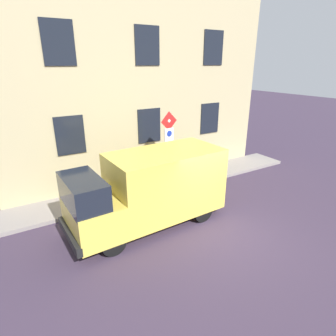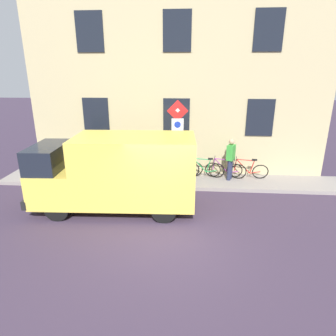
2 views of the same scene
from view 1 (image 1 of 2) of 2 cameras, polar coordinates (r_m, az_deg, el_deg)
name	(u,v)px [view 1 (image 1 of 2)]	position (r m, az deg, el deg)	size (l,w,h in m)	color
ground_plane	(221,231)	(9.65, 10.77, -12.51)	(80.00, 80.00, 0.00)	#3C2F42
sidewalk_slab	(159,185)	(12.63, -1.84, -3.41)	(1.72, 14.46, 0.14)	gray
building_facade	(145,91)	(12.64, -4.83, 15.47)	(0.75, 12.46, 8.17)	tan
sign_post_stacked	(169,140)	(11.41, 0.14, 5.79)	(0.17, 0.56, 3.19)	#474C47
delivery_van	(150,188)	(9.30, -3.63, -4.09)	(2.22, 5.41, 2.50)	#EACC4E
bicycle_red	(207,162)	(14.28, 8.07, 1.22)	(0.46, 1.72, 0.89)	black
bicycle_purple	(193,165)	(13.76, 5.15, 0.58)	(0.49, 1.71, 0.89)	black
bicycle_green	(178,169)	(13.28, 2.02, -0.10)	(0.46, 1.71, 0.89)	black
bicycle_blue	(162,172)	(12.84, -1.34, -0.84)	(0.46, 1.72, 0.89)	black
pedestrian	(198,155)	(13.56, 6.13, 2.74)	(0.47, 0.41, 1.72)	#262B47
litter_bin	(149,181)	(11.69, -3.84, -2.72)	(0.44, 0.44, 0.90)	#2D5133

